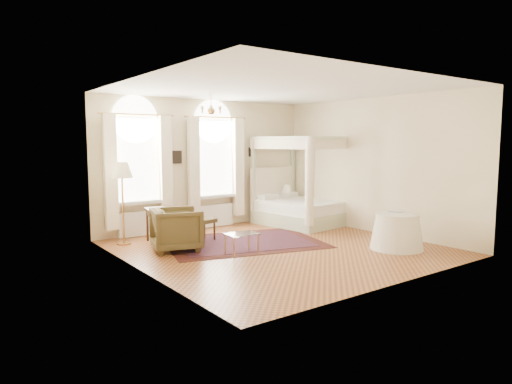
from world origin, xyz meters
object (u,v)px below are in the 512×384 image
at_px(writing_desk, 169,212).
at_px(floor_lamp, 122,174).
at_px(canopy_bed, 300,205).
at_px(armchair, 177,229).
at_px(coffee_table, 242,235).
at_px(side_table, 397,232).
at_px(stool, 204,222).
at_px(nightstand, 285,209).

xyz_separation_m(writing_desk, floor_lamp, (-0.95, 0.28, 0.88)).
bearing_deg(canopy_bed, armchair, -169.46).
bearing_deg(coffee_table, armchair, 128.99).
relative_size(writing_desk, side_table, 1.01).
bearing_deg(stool, canopy_bed, 4.59).
height_order(canopy_bed, nightstand, canopy_bed).
relative_size(canopy_bed, stool, 4.54).
xyz_separation_m(floor_lamp, side_table, (4.44, -3.78, -1.17)).
xyz_separation_m(nightstand, side_table, (-0.46, -4.21, 0.06)).
distance_m(nightstand, stool, 3.49).
relative_size(stool, armchair, 0.54).
bearing_deg(side_table, stool, 132.55).
bearing_deg(coffee_table, stool, 88.04).
bearing_deg(canopy_bed, side_table, -95.00).
relative_size(armchair, side_table, 0.89).
height_order(nightstand, side_table, side_table).
height_order(stool, coffee_table, stool).
height_order(armchair, side_table, armchair).
relative_size(canopy_bed, writing_desk, 2.16).
bearing_deg(writing_desk, stool, -32.11).
bearing_deg(canopy_bed, nightstand, 78.92).
distance_m(nightstand, writing_desk, 4.03).
distance_m(coffee_table, side_table, 3.25).
distance_m(stool, armchair, 1.06).
distance_m(floor_lamp, side_table, 5.95).
distance_m(writing_desk, stool, 0.81).
relative_size(writing_desk, armchair, 1.14).
xyz_separation_m(writing_desk, coffee_table, (0.60, -2.00, -0.27)).
height_order(canopy_bed, armchair, canopy_bed).
distance_m(canopy_bed, armchair, 4.13).
height_order(canopy_bed, coffee_table, canopy_bed).
height_order(canopy_bed, writing_desk, canopy_bed).
bearing_deg(canopy_bed, coffee_table, -149.96).
bearing_deg(writing_desk, canopy_bed, -2.45).
height_order(nightstand, stool, nightstand).
distance_m(canopy_bed, writing_desk, 3.79).
bearing_deg(floor_lamp, coffee_table, -55.74).
bearing_deg(armchair, nightstand, -53.60).
xyz_separation_m(armchair, side_table, (3.77, -2.58, -0.08)).
relative_size(nightstand, stool, 1.17).
height_order(coffee_table, floor_lamp, floor_lamp).
bearing_deg(nightstand, side_table, -96.27).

